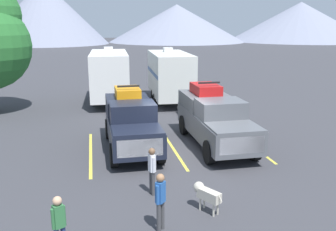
{
  "coord_description": "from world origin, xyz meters",
  "views": [
    {
      "loc": [
        -3.27,
        -14.3,
        5.34
      ],
      "look_at": [
        0.0,
        1.79,
        1.2
      ],
      "focal_mm": 39.76,
      "sensor_mm": 36.0,
      "label": 1
    }
  ],
  "objects_px": {
    "dog": "(205,193)",
    "pickup_truck_b": "(214,117)",
    "person_a": "(59,223)",
    "pickup_truck_a": "(131,121)",
    "camper_trailer_b": "(170,74)",
    "person_c": "(160,198)",
    "person_b": "(152,168)",
    "camper_trailer_a": "(109,74)"
  },
  "relations": [
    {
      "from": "pickup_truck_a",
      "to": "camper_trailer_b",
      "type": "height_order",
      "value": "camper_trailer_b"
    },
    {
      "from": "pickup_truck_a",
      "to": "person_c",
      "type": "xyz_separation_m",
      "value": [
        0.05,
        -6.76,
        -0.29
      ]
    },
    {
      "from": "dog",
      "to": "person_c",
      "type": "bearing_deg",
      "value": -151.88
    },
    {
      "from": "dog",
      "to": "pickup_truck_a",
      "type": "bearing_deg",
      "value": 104.19
    },
    {
      "from": "person_a",
      "to": "person_b",
      "type": "distance_m",
      "value": 3.83
    },
    {
      "from": "person_a",
      "to": "pickup_truck_b",
      "type": "bearing_deg",
      "value": 50.01
    },
    {
      "from": "camper_trailer_a",
      "to": "person_c",
      "type": "distance_m",
      "value": 16.47
    },
    {
      "from": "pickup_truck_b",
      "to": "dog",
      "type": "bearing_deg",
      "value": -110.41
    },
    {
      "from": "person_b",
      "to": "pickup_truck_b",
      "type": "bearing_deg",
      "value": 51.83
    },
    {
      "from": "person_c",
      "to": "dog",
      "type": "bearing_deg",
      "value": 28.12
    },
    {
      "from": "person_b",
      "to": "person_c",
      "type": "relative_size",
      "value": 0.97
    },
    {
      "from": "pickup_truck_b",
      "to": "camper_trailer_a",
      "type": "distance_m",
      "value": 10.69
    },
    {
      "from": "camper_trailer_a",
      "to": "person_b",
      "type": "relative_size",
      "value": 4.79
    },
    {
      "from": "dog",
      "to": "pickup_truck_b",
      "type": "bearing_deg",
      "value": 69.59
    },
    {
      "from": "person_b",
      "to": "person_c",
      "type": "distance_m",
      "value": 2.13
    },
    {
      "from": "pickup_truck_b",
      "to": "person_b",
      "type": "distance_m",
      "value": 5.68
    },
    {
      "from": "person_b",
      "to": "dog",
      "type": "xyz_separation_m",
      "value": [
        1.34,
        -1.34,
        -0.35
      ]
    },
    {
      "from": "person_c",
      "to": "dog",
      "type": "distance_m",
      "value": 1.7
    },
    {
      "from": "pickup_truck_b",
      "to": "camper_trailer_a",
      "type": "height_order",
      "value": "camper_trailer_a"
    },
    {
      "from": "camper_trailer_b",
      "to": "person_b",
      "type": "height_order",
      "value": "camper_trailer_b"
    },
    {
      "from": "pickup_truck_a",
      "to": "camper_trailer_a",
      "type": "distance_m",
      "value": 9.71
    },
    {
      "from": "pickup_truck_b",
      "to": "person_c",
      "type": "distance_m",
      "value": 7.52
    },
    {
      "from": "camper_trailer_a",
      "to": "person_a",
      "type": "relative_size",
      "value": 4.81
    },
    {
      "from": "pickup_truck_a",
      "to": "person_a",
      "type": "bearing_deg",
      "value": -108.07
    },
    {
      "from": "camper_trailer_b",
      "to": "person_a",
      "type": "height_order",
      "value": "camper_trailer_b"
    },
    {
      "from": "person_c",
      "to": "person_b",
      "type": "bearing_deg",
      "value": 86.84
    },
    {
      "from": "pickup_truck_a",
      "to": "person_a",
      "type": "distance_m",
      "value": 7.85
    },
    {
      "from": "camper_trailer_b",
      "to": "person_c",
      "type": "bearing_deg",
      "value": -102.63
    },
    {
      "from": "person_a",
      "to": "person_c",
      "type": "bearing_deg",
      "value": 15.6
    },
    {
      "from": "pickup_truck_a",
      "to": "person_b",
      "type": "distance_m",
      "value": 4.65
    },
    {
      "from": "camper_trailer_a",
      "to": "camper_trailer_b",
      "type": "relative_size",
      "value": 1.01
    },
    {
      "from": "pickup_truck_a",
      "to": "camper_trailer_b",
      "type": "xyz_separation_m",
      "value": [
        3.6,
        9.07,
        0.71
      ]
    },
    {
      "from": "pickup_truck_a",
      "to": "pickup_truck_b",
      "type": "relative_size",
      "value": 0.91
    },
    {
      "from": "person_a",
      "to": "dog",
      "type": "relative_size",
      "value": 1.66
    },
    {
      "from": "pickup_truck_a",
      "to": "pickup_truck_b",
      "type": "bearing_deg",
      "value": -2.78
    },
    {
      "from": "pickup_truck_b",
      "to": "dog",
      "type": "relative_size",
      "value": 6.32
    },
    {
      "from": "person_a",
      "to": "person_c",
      "type": "distance_m",
      "value": 2.58
    },
    {
      "from": "pickup_truck_a",
      "to": "camper_trailer_b",
      "type": "bearing_deg",
      "value": 68.36
    },
    {
      "from": "pickup_truck_b",
      "to": "dog",
      "type": "height_order",
      "value": "pickup_truck_b"
    },
    {
      "from": "person_c",
      "to": "dog",
      "type": "height_order",
      "value": "person_c"
    },
    {
      "from": "pickup_truck_b",
      "to": "person_a",
      "type": "xyz_separation_m",
      "value": [
        -6.1,
        -7.27,
        -0.34
      ]
    },
    {
      "from": "person_b",
      "to": "person_c",
      "type": "height_order",
      "value": "person_c"
    }
  ]
}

